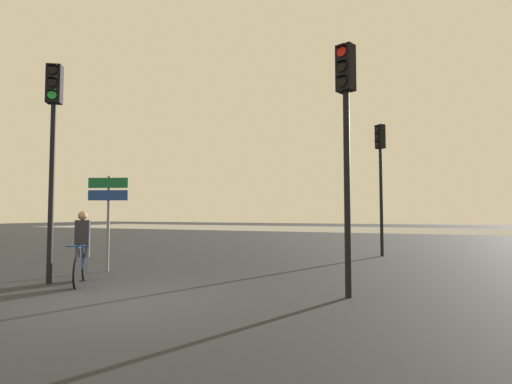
% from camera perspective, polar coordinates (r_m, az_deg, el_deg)
% --- Properties ---
extents(ground_plane, '(120.00, 120.00, 0.00)m').
position_cam_1_polar(ground_plane, '(7.80, -19.15, -14.51)').
color(ground_plane, black).
extents(water_strip, '(80.00, 16.00, 0.01)m').
position_cam_1_polar(water_strip, '(41.99, 16.77, -5.17)').
color(water_strip, slate).
rests_on(water_strip, ground).
extents(traffic_light_near_left, '(0.40, 0.42, 5.00)m').
position_cam_1_polar(traffic_light_near_left, '(10.33, -27.01, 7.68)').
color(traffic_light_near_left, black).
rests_on(traffic_light_near_left, ground).
extents(traffic_light_near_right, '(0.39, 0.40, 4.81)m').
position_cam_1_polar(traffic_light_near_right, '(7.92, 12.75, 9.78)').
color(traffic_light_near_right, black).
rests_on(traffic_light_near_right, ground).
extents(traffic_light_far_right, '(0.41, 0.42, 4.92)m').
position_cam_1_polar(traffic_light_far_right, '(15.69, 17.36, 3.68)').
color(traffic_light_far_right, black).
rests_on(traffic_light_far_right, ground).
extents(direction_sign_post, '(1.03, 0.43, 2.60)m').
position_cam_1_polar(direction_sign_post, '(11.63, -20.36, -1.80)').
color(direction_sign_post, slate).
rests_on(direction_sign_post, ground).
extents(cyclist, '(1.09, 1.37, 1.62)m').
position_cam_1_polar(cyclist, '(9.82, -23.62, -7.21)').
color(cyclist, black).
rests_on(cyclist, ground).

